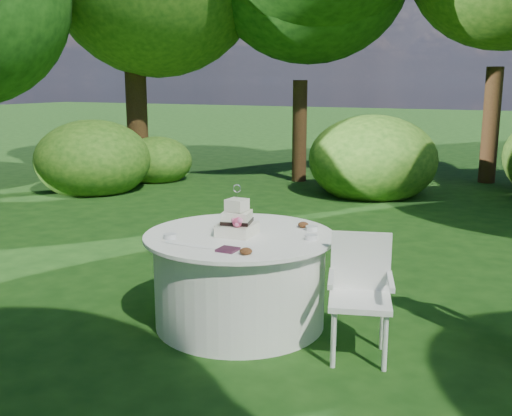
{
  "coord_description": "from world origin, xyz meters",
  "views": [
    {
      "loc": [
        2.22,
        -4.17,
        1.99
      ],
      "look_at": [
        0.15,
        0.0,
        1.0
      ],
      "focal_mm": 42.0,
      "sensor_mm": 36.0,
      "label": 1
    }
  ],
  "objects_px": {
    "table": "(240,278)",
    "cake": "(237,222)",
    "napkins": "(228,250)",
    "chair": "(360,287)"
  },
  "relations": [
    {
      "from": "napkins",
      "to": "cake",
      "type": "height_order",
      "value": "cake"
    },
    {
      "from": "cake",
      "to": "chair",
      "type": "distance_m",
      "value": 1.12
    },
    {
      "from": "table",
      "to": "cake",
      "type": "distance_m",
      "value": 0.5
    },
    {
      "from": "table",
      "to": "chair",
      "type": "distance_m",
      "value": 1.07
    },
    {
      "from": "napkins",
      "to": "chair",
      "type": "xyz_separation_m",
      "value": [
        0.9,
        0.36,
        -0.26
      ]
    },
    {
      "from": "napkins",
      "to": "table",
      "type": "xyz_separation_m",
      "value": [
        -0.15,
        0.48,
        -0.39
      ]
    },
    {
      "from": "cake",
      "to": "chair",
      "type": "xyz_separation_m",
      "value": [
        1.05,
        -0.07,
        -0.36
      ]
    },
    {
      "from": "napkins",
      "to": "table",
      "type": "height_order",
      "value": "napkins"
    },
    {
      "from": "table",
      "to": "napkins",
      "type": "bearing_deg",
      "value": -72.0
    },
    {
      "from": "napkins",
      "to": "chair",
      "type": "height_order",
      "value": "chair"
    }
  ]
}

